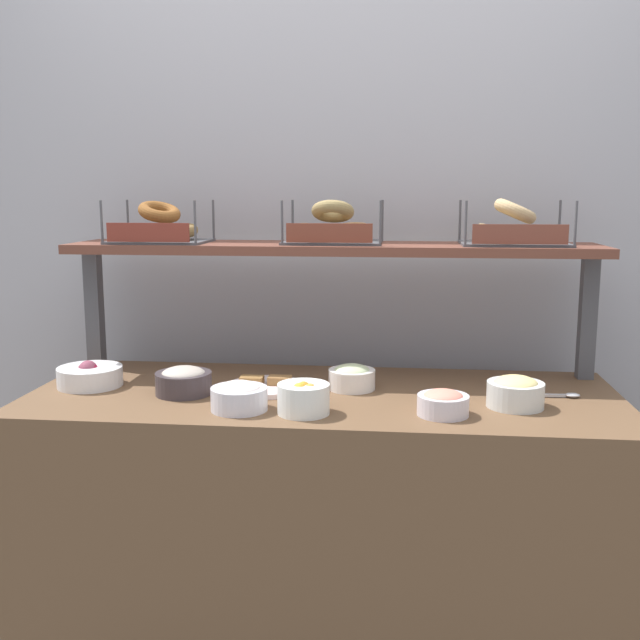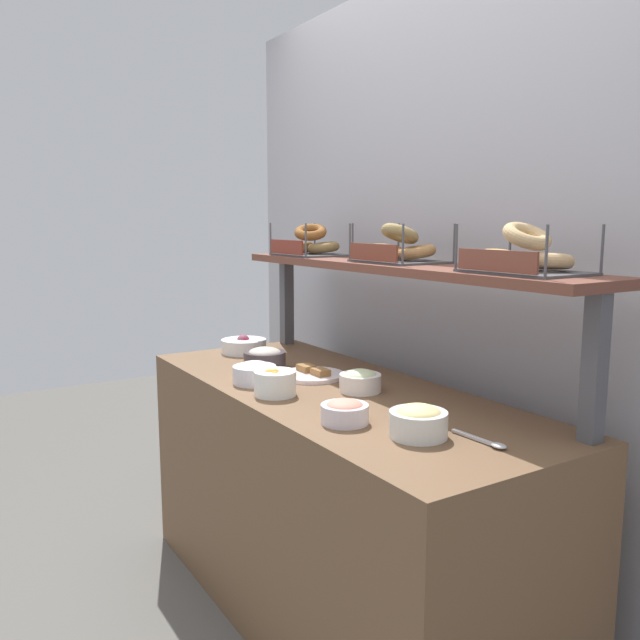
{
  "view_description": "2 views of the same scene",
  "coord_description": "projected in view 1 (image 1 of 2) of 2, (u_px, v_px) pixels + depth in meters",
  "views": [
    {
      "loc": [
        0.22,
        -2.14,
        1.44
      ],
      "look_at": [
        -0.02,
        0.05,
        1.06
      ],
      "focal_mm": 41.42,
      "sensor_mm": 36.0,
      "label": 1
    },
    {
      "loc": [
        1.84,
        -1.21,
        1.43
      ],
      "look_at": [
        -0.11,
        0.01,
        1.08
      ],
      "focal_mm": 36.35,
      "sensor_mm": 36.0,
      "label": 2
    }
  ],
  "objects": [
    {
      "name": "shelf_riser_right",
      "position": [
        588.0,
        317.0,
        2.36
      ],
      "size": [
        0.05,
        0.05,
        0.4
      ],
      "primitive_type": "cube",
      "color": "#4C4C51",
      "rests_on": "deli_counter"
    },
    {
      "name": "back_wall",
      "position": [
        339.0,
        260.0,
        2.7
      ],
      "size": [
        2.96,
        0.06,
        2.4
      ],
      "primitive_type": "cube",
      "color": "#B0AFB6",
      "rests_on": "ground_plane"
    },
    {
      "name": "bagel_basket_cinnamon_raisin",
      "position": [
        159.0,
        229.0,
        2.44
      ],
      "size": [
        0.32,
        0.25,
        0.14
      ],
      "color": "#4C4C51",
      "rests_on": "upper_shelf"
    },
    {
      "name": "bagel_basket_everything",
      "position": [
        333.0,
        228.0,
        2.41
      ],
      "size": [
        0.32,
        0.26,
        0.15
      ],
      "color": "#4C4C51",
      "rests_on": "upper_shelf"
    },
    {
      "name": "bowl_beet_salad",
      "position": [
        89.0,
        376.0,
        2.29
      ],
      "size": [
        0.2,
        0.2,
        0.08
      ],
      "color": "white",
      "rests_on": "deli_counter"
    },
    {
      "name": "serving_spoon_near_plate",
      "position": [
        559.0,
        395.0,
        2.17
      ],
      "size": [
        0.18,
        0.03,
        0.01
      ],
      "color": "#B7B7BC",
      "rests_on": "deli_counter"
    },
    {
      "name": "serving_plate_white",
      "position": [
        266.0,
        386.0,
        2.26
      ],
      "size": [
        0.24,
        0.24,
        0.04
      ],
      "color": "white",
      "rests_on": "deli_counter"
    },
    {
      "name": "bowl_scallion_spread",
      "position": [
        352.0,
        377.0,
        2.26
      ],
      "size": [
        0.14,
        0.14,
        0.08
      ],
      "color": "white",
      "rests_on": "deli_counter"
    },
    {
      "name": "shelf_riser_left",
      "position": [
        94.0,
        309.0,
        2.54
      ],
      "size": [
        0.05,
        0.05,
        0.4
      ],
      "primitive_type": "cube",
      "color": "#4C4C51",
      "rests_on": "deli_counter"
    },
    {
      "name": "upper_shelf",
      "position": [
        332.0,
        248.0,
        2.41
      ],
      "size": [
        1.72,
        0.32,
        0.03
      ],
      "primitive_type": "cube",
      "color": "brown",
      "rests_on": "shelf_riser_left"
    },
    {
      "name": "deli_counter",
      "position": [
        324.0,
        525.0,
        2.29
      ],
      "size": [
        1.76,
        0.7,
        0.85
      ],
      "primitive_type": "cube",
      "color": "brown",
      "rests_on": "ground_plane"
    },
    {
      "name": "bagel_basket_plain",
      "position": [
        514.0,
        230.0,
        2.34
      ],
      "size": [
        0.33,
        0.26,
        0.15
      ],
      "color": "#4C4C51",
      "rests_on": "upper_shelf"
    },
    {
      "name": "bowl_lox_spread",
      "position": [
        443.0,
        403.0,
        1.99
      ],
      "size": [
        0.14,
        0.14,
        0.07
      ],
      "color": "silver",
      "rests_on": "deli_counter"
    },
    {
      "name": "bowl_tuna_salad",
      "position": [
        184.0,
        381.0,
        2.2
      ],
      "size": [
        0.17,
        0.17,
        0.08
      ],
      "color": "#3D3439",
      "rests_on": "deli_counter"
    },
    {
      "name": "bowl_cream_cheese",
      "position": [
        239.0,
        396.0,
        2.04
      ],
      "size": [
        0.16,
        0.16,
        0.08
      ],
      "color": "white",
      "rests_on": "deli_counter"
    },
    {
      "name": "bowl_egg_salad",
      "position": [
        515.0,
        392.0,
        2.06
      ],
      "size": [
        0.16,
        0.16,
        0.09
      ],
      "color": "silver",
      "rests_on": "deli_counter"
    },
    {
      "name": "bowl_fruit_salad",
      "position": [
        304.0,
        398.0,
        2.0
      ],
      "size": [
        0.14,
        0.14,
        0.09
      ],
      "color": "white",
      "rests_on": "deli_counter"
    }
  ]
}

